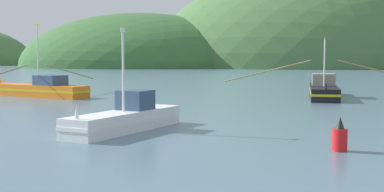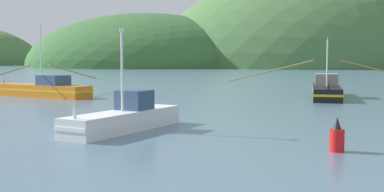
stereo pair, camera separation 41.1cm
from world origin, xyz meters
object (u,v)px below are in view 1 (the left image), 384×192
fishing_boat_black (323,90)px  channel_buoy (340,137)px  fishing_boat_orange (39,89)px  fishing_boat_white (126,118)px

fishing_boat_black → channel_buoy: bearing=-0.8°
fishing_boat_black → fishing_boat_orange: bearing=-80.3°
fishing_boat_orange → channel_buoy: fishing_boat_orange is taller
fishing_boat_white → channel_buoy: (10.18, -3.88, -0.08)m
channel_buoy → fishing_boat_black: bearing=88.0°
fishing_boat_white → fishing_boat_black: bearing=171.6°
fishing_boat_black → fishing_boat_white: bearing=-23.9°
fishing_boat_black → fishing_boat_orange: 26.64m
fishing_boat_black → fishing_boat_orange: (-26.35, -3.93, -0.02)m
fishing_boat_orange → fishing_boat_white: fishing_boat_orange is taller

